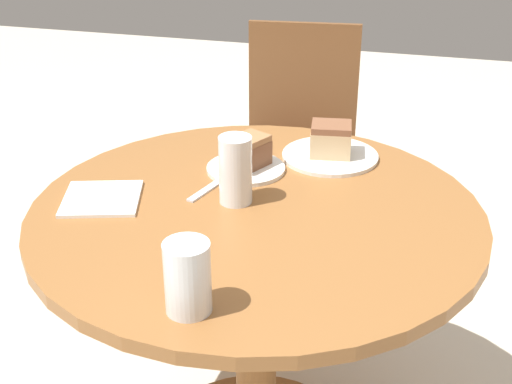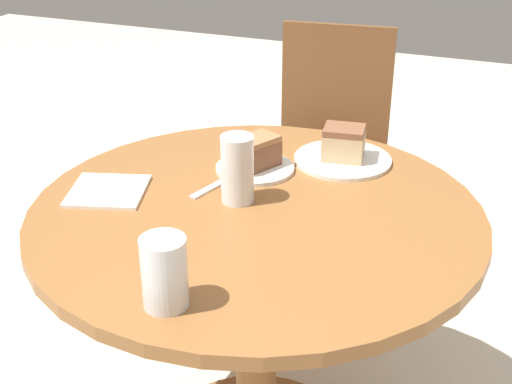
{
  "view_description": "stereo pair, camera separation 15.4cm",
  "coord_description": "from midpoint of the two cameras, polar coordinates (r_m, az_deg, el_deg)",
  "views": [
    {
      "loc": [
        0.36,
        -1.33,
        1.47
      ],
      "look_at": [
        0.0,
        0.0,
        0.78
      ],
      "focal_mm": 50.0,
      "sensor_mm": 36.0,
      "label": 1
    },
    {
      "loc": [
        0.5,
        -1.28,
        1.47
      ],
      "look_at": [
        0.0,
        0.0,
        0.78
      ],
      "focal_mm": 50.0,
      "sensor_mm": 36.0,
      "label": 2
    }
  ],
  "objects": [
    {
      "name": "chair",
      "position": [
        2.46,
        1.56,
        2.85
      ],
      "size": [
        0.45,
        0.51,
        0.9
      ],
      "rotation": [
        0.0,
        0.0,
        0.11
      ],
      "color": "brown",
      "rests_on": "ground_plane"
    },
    {
      "name": "cake_slice_far",
      "position": [
        1.78,
        3.56,
        4.18
      ],
      "size": [
        0.11,
        0.1,
        0.08
      ],
      "rotation": [
        0.0,
        0.0,
        1.71
      ],
      "color": "tan",
      "rests_on": "plate_far"
    },
    {
      "name": "plate_far",
      "position": [
        1.8,
        3.52,
        2.84
      ],
      "size": [
        0.24,
        0.24,
        0.01
      ],
      "color": "silver",
      "rests_on": "table"
    },
    {
      "name": "napkin_stack",
      "position": [
        1.64,
        -14.89,
        -0.58
      ],
      "size": [
        0.21,
        0.21,
        0.01
      ],
      "rotation": [
        0.0,
        0.0,
        0.3
      ],
      "color": "white",
      "rests_on": "table"
    },
    {
      "name": "cake_slice_near",
      "position": [
        1.72,
        -3.4,
        3.11
      ],
      "size": [
        0.12,
        0.14,
        0.08
      ],
      "rotation": [
        0.0,
        0.0,
        5.82
      ],
      "color": "brown",
      "rests_on": "plate_near"
    },
    {
      "name": "glass_lemonade",
      "position": [
        1.56,
        -4.49,
        1.49
      ],
      "size": [
        0.07,
        0.07,
        0.15
      ],
      "color": "beige",
      "rests_on": "table"
    },
    {
      "name": "fork",
      "position": [
        1.66,
        -6.23,
        0.38
      ],
      "size": [
        0.07,
        0.17,
        0.0
      ],
      "rotation": [
        0.0,
        0.0,
        1.29
      ],
      "color": "silver",
      "rests_on": "table"
    },
    {
      "name": "glass_water",
      "position": [
        1.22,
        -9.11,
        -7.18
      ],
      "size": [
        0.08,
        0.08,
        0.13
      ],
      "color": "silver",
      "rests_on": "table"
    },
    {
      "name": "plate_near",
      "position": [
        1.73,
        -3.36,
        1.83
      ],
      "size": [
        0.19,
        0.19,
        0.01
      ],
      "color": "silver",
      "rests_on": "table"
    },
    {
      "name": "table",
      "position": [
        1.66,
        -2.68,
        -7.29
      ],
      "size": [
        1.0,
        1.0,
        0.74
      ],
      "color": "brown",
      "rests_on": "ground_plane"
    }
  ]
}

